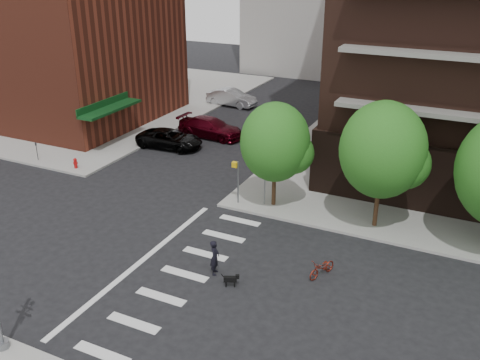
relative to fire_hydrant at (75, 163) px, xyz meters
The scene contains 14 objects.
ground 13.09m from the fire_hydrant, 36.61° to the right, with size 120.00×120.00×0.00m, color black.
sidewalk_nw 21.04m from the fire_hydrant, 131.72° to the left, with size 31.00×33.00×0.15m, color gray.
crosswalk 14.92m from the fire_hydrant, 31.54° to the right, with size 3.85×13.00×0.01m.
tree_a 14.93m from the fire_hydrant, ahead, with size 4.00×4.00×5.90m.
tree_b 20.90m from the fire_hydrant, ahead, with size 4.50×4.50×6.65m.
pedestrian_signal 12.88m from the fire_hydrant, ahead, with size 2.18×0.67×2.60m.
fire_hydrant is the anchor object (origin of this frame).
parking_meter 3.52m from the fire_hydrant, behind, with size 0.10×0.08×1.32m.
parked_car_black 7.50m from the fire_hydrant, 63.15° to the left, with size 5.10×2.35×1.42m, color black.
parked_car_maroon 11.43m from the fire_hydrant, 64.06° to the left, with size 5.51×2.24×1.60m, color #3E030D.
parked_car_silver 19.58m from the fire_hydrant, 83.25° to the left, with size 4.92×1.72×1.62m, color #ABAEB2.
scooter 20.03m from the fire_hydrant, 14.81° to the right, with size 0.59×1.69×0.89m, color maroon.
dog_walker 16.39m from the fire_hydrant, 25.73° to the right, with size 0.42×0.64×1.75m, color black.
dog 17.70m from the fire_hydrant, 25.87° to the right, with size 0.72×0.44×0.61m.
Camera 1 is at (14.66, -18.07, 14.11)m, focal length 40.00 mm.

